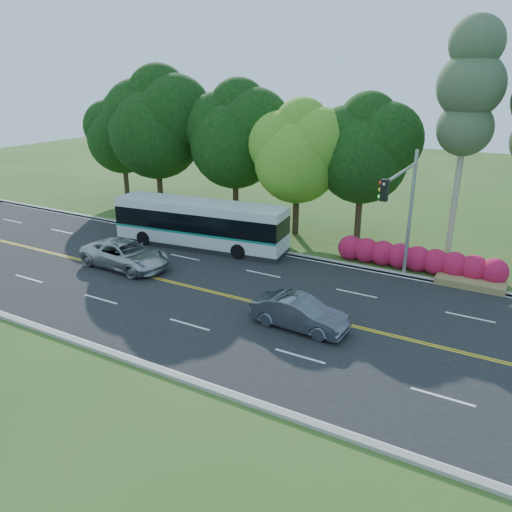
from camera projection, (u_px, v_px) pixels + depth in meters
The scene contains 12 objects.
ground at pixel (239, 299), 25.22m from camera, with size 120.00×120.00×0.00m, color #2B511B.
road at pixel (239, 298), 25.22m from camera, with size 60.00×14.00×0.02m, color black.
curb_north at pixel (298, 255), 31.05m from camera, with size 60.00×0.30×0.15m, color #9D998E.
curb_south at pixel (143, 365), 19.34m from camera, with size 60.00×0.30×0.15m, color #9D998E.
grass_verge at pixel (310, 247), 32.57m from camera, with size 60.00×4.00×0.10m, color #2B511B.
lane_markings at pixel (237, 298), 25.26m from camera, with size 57.60×13.82×0.00m.
tree_row at pixel (264, 133), 35.21m from camera, with size 44.70×9.10×13.84m.
bougainvillea_hedge at pixel (421, 260), 28.35m from camera, with size 9.50×2.25×1.50m.
traffic_signal at pixel (404, 201), 25.05m from camera, with size 0.42×6.10×7.00m.
transit_bus at pixel (200, 225), 32.25m from camera, with size 11.66×3.80×3.00m.
sedan at pixel (299, 313), 22.06m from camera, with size 1.53×4.38×1.44m, color #565A68.
suv at pixel (125, 255), 29.04m from camera, with size 2.57×5.57×1.55m, color #AFB0B4.
Camera 1 is at (12.00, -19.57, 10.70)m, focal length 35.00 mm.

